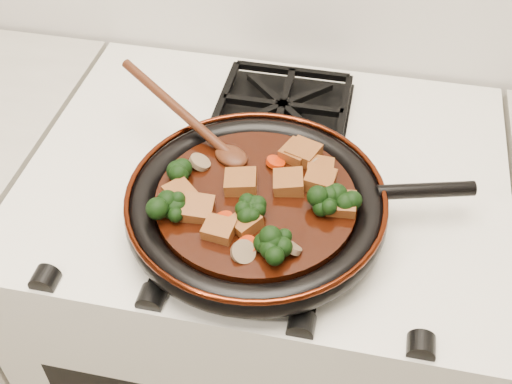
# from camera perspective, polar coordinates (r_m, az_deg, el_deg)

# --- Properties ---
(stove) EXTENTS (0.76, 0.60, 0.90)m
(stove) POSITION_cam_1_polar(r_m,az_deg,el_deg) (1.37, 0.73, -11.76)
(stove) COLOR silver
(stove) RESTS_ON ground
(burner_grate_front) EXTENTS (0.23, 0.23, 0.03)m
(burner_grate_front) POSITION_cam_1_polar(r_m,az_deg,el_deg) (0.92, -0.72, -3.22)
(burner_grate_front) COLOR black
(burner_grate_front) RESTS_ON stove
(burner_grate_back) EXTENTS (0.23, 0.23, 0.03)m
(burner_grate_back) POSITION_cam_1_polar(r_m,az_deg,el_deg) (1.12, 2.36, 7.35)
(burner_grate_back) COLOR black
(burner_grate_back) RESTS_ON stove
(skillet) EXTENTS (0.49, 0.37, 0.05)m
(skillet) POSITION_cam_1_polar(r_m,az_deg,el_deg) (0.91, 0.12, -1.15)
(skillet) COLOR black
(skillet) RESTS_ON burner_grate_front
(braising_sauce) EXTENTS (0.28, 0.28, 0.02)m
(braising_sauce) POSITION_cam_1_polar(r_m,az_deg,el_deg) (0.91, 0.00, -0.93)
(braising_sauce) COLOR black
(braising_sauce) RESTS_ON skillet
(tofu_cube_0) EXTENTS (0.04, 0.04, 0.03)m
(tofu_cube_0) POSITION_cam_1_polar(r_m,az_deg,el_deg) (0.85, -3.28, -3.42)
(tofu_cube_0) COLOR brown
(tofu_cube_0) RESTS_ON braising_sauce
(tofu_cube_1) EXTENTS (0.04, 0.04, 0.03)m
(tofu_cube_1) POSITION_cam_1_polar(r_m,az_deg,el_deg) (0.89, 7.58, -1.13)
(tofu_cube_1) COLOR brown
(tofu_cube_1) RESTS_ON braising_sauce
(tofu_cube_2) EXTENTS (0.05, 0.05, 0.03)m
(tofu_cube_2) POSITION_cam_1_polar(r_m,az_deg,el_deg) (0.92, 5.68, 1.05)
(tofu_cube_2) COLOR brown
(tofu_cube_2) RESTS_ON braising_sauce
(tofu_cube_3) EXTENTS (0.04, 0.04, 0.03)m
(tofu_cube_3) POSITION_cam_1_polar(r_m,az_deg,el_deg) (0.94, 5.71, 2.12)
(tofu_cube_3) COLOR brown
(tofu_cube_3) RESTS_ON braising_sauce
(tofu_cube_4) EXTENTS (0.05, 0.05, 0.03)m
(tofu_cube_4) POSITION_cam_1_polar(r_m,az_deg,el_deg) (0.88, -5.21, -1.56)
(tofu_cube_4) COLOR brown
(tofu_cube_4) RESTS_ON braising_sauce
(tofu_cube_5) EXTENTS (0.05, 0.05, 0.02)m
(tofu_cube_5) POSITION_cam_1_polar(r_m,az_deg,el_deg) (0.90, -6.76, -0.19)
(tofu_cube_5) COLOR brown
(tofu_cube_5) RESTS_ON braising_sauce
(tofu_cube_6) EXTENTS (0.05, 0.05, 0.03)m
(tofu_cube_6) POSITION_cam_1_polar(r_m,az_deg,el_deg) (0.91, -1.37, 0.82)
(tofu_cube_6) COLOR brown
(tofu_cube_6) RESTS_ON braising_sauce
(tofu_cube_7) EXTENTS (0.05, 0.05, 0.03)m
(tofu_cube_7) POSITION_cam_1_polar(r_m,az_deg,el_deg) (0.96, 3.65, 3.46)
(tofu_cube_7) COLOR brown
(tofu_cube_7) RESTS_ON braising_sauce
(tofu_cube_8) EXTENTS (0.05, 0.05, 0.03)m
(tofu_cube_8) POSITION_cam_1_polar(r_m,az_deg,el_deg) (0.91, 2.92, 0.80)
(tofu_cube_8) COLOR brown
(tofu_cube_8) RESTS_ON braising_sauce
(tofu_cube_9) EXTENTS (0.05, 0.05, 0.03)m
(tofu_cube_9) POSITION_cam_1_polar(r_m,az_deg,el_deg) (0.86, -0.97, -2.80)
(tofu_cube_9) COLOR brown
(tofu_cube_9) RESTS_ON braising_sauce
(tofu_cube_10) EXTENTS (0.06, 0.06, 0.02)m
(tofu_cube_10) POSITION_cam_1_polar(r_m,az_deg,el_deg) (0.95, 4.23, 3.42)
(tofu_cube_10) COLOR brown
(tofu_cube_10) RESTS_ON braising_sauce
(broccoli_floret_0) EXTENTS (0.08, 0.08, 0.06)m
(broccoli_floret_0) POSITION_cam_1_polar(r_m,az_deg,el_deg) (0.87, -7.83, -1.48)
(broccoli_floret_0) COLOR black
(broccoli_floret_0) RESTS_ON braising_sauce
(broccoli_floret_1) EXTENTS (0.08, 0.08, 0.06)m
(broccoli_floret_1) POSITION_cam_1_polar(r_m,az_deg,el_deg) (0.89, 7.83, -0.57)
(broccoli_floret_1) COLOR black
(broccoli_floret_1) RESTS_ON braising_sauce
(broccoli_floret_2) EXTENTS (0.08, 0.09, 0.07)m
(broccoli_floret_2) POSITION_cam_1_polar(r_m,az_deg,el_deg) (0.92, -6.66, 1.70)
(broccoli_floret_2) COLOR black
(broccoli_floret_2) RESTS_ON braising_sauce
(broccoli_floret_3) EXTENTS (0.08, 0.08, 0.07)m
(broccoli_floret_3) POSITION_cam_1_polar(r_m,az_deg,el_deg) (0.82, 1.42, -5.21)
(broccoli_floret_3) COLOR black
(broccoli_floret_3) RESTS_ON braising_sauce
(broccoli_floret_4) EXTENTS (0.08, 0.08, 0.06)m
(broccoli_floret_4) POSITION_cam_1_polar(r_m,az_deg,el_deg) (0.88, 6.02, -1.17)
(broccoli_floret_4) COLOR black
(broccoli_floret_4) RESTS_ON braising_sauce
(broccoli_floret_5) EXTENTS (0.08, 0.09, 0.07)m
(broccoli_floret_5) POSITION_cam_1_polar(r_m,az_deg,el_deg) (0.87, -0.16, -1.73)
(broccoli_floret_5) COLOR black
(broccoli_floret_5) RESTS_ON braising_sauce
(broccoli_floret_6) EXTENTS (0.07, 0.07, 0.06)m
(broccoli_floret_6) POSITION_cam_1_polar(r_m,az_deg,el_deg) (0.83, 1.49, -4.74)
(broccoli_floret_6) COLOR black
(broccoli_floret_6) RESTS_ON braising_sauce
(broccoli_floret_7) EXTENTS (0.07, 0.07, 0.06)m
(broccoli_floret_7) POSITION_cam_1_polar(r_m,az_deg,el_deg) (0.86, -0.12, -2.17)
(broccoli_floret_7) COLOR black
(broccoli_floret_7) RESTS_ON braising_sauce
(carrot_coin_0) EXTENTS (0.03, 0.03, 0.02)m
(carrot_coin_0) POSITION_cam_1_polar(r_m,az_deg,el_deg) (0.94, 1.75, 2.65)
(carrot_coin_0) COLOR #B22504
(carrot_coin_0) RESTS_ON braising_sauce
(carrot_coin_1) EXTENTS (0.03, 0.03, 0.02)m
(carrot_coin_1) POSITION_cam_1_polar(r_m,az_deg,el_deg) (0.83, -0.75, -4.79)
(carrot_coin_1) COLOR #B22504
(carrot_coin_1) RESTS_ON braising_sauce
(carrot_coin_2) EXTENTS (0.03, 0.03, 0.02)m
(carrot_coin_2) POSITION_cam_1_polar(r_m,az_deg,el_deg) (0.87, -2.89, -2.43)
(carrot_coin_2) COLOR #B22504
(carrot_coin_2) RESTS_ON braising_sauce
(carrot_coin_3) EXTENTS (0.03, 0.03, 0.02)m
(carrot_coin_3) POSITION_cam_1_polar(r_m,az_deg,el_deg) (0.91, -1.05, 0.79)
(carrot_coin_3) COLOR #B22504
(carrot_coin_3) RESTS_ON braising_sauce
(mushroom_slice_0) EXTENTS (0.04, 0.04, 0.02)m
(mushroom_slice_0) POSITION_cam_1_polar(r_m,az_deg,el_deg) (0.82, -1.15, -5.35)
(mushroom_slice_0) COLOR #796146
(mushroom_slice_0) RESTS_ON braising_sauce
(mushroom_slice_1) EXTENTS (0.04, 0.04, 0.03)m
(mushroom_slice_1) POSITION_cam_1_polar(r_m,az_deg,el_deg) (0.83, 3.05, -4.90)
(mushroom_slice_1) COLOR #796146
(mushroom_slice_1) RESTS_ON braising_sauce
(mushroom_slice_2) EXTENTS (0.04, 0.04, 0.02)m
(mushroom_slice_2) POSITION_cam_1_polar(r_m,az_deg,el_deg) (0.94, -5.02, 2.66)
(mushroom_slice_2) COLOR #796146
(mushroom_slice_2) RESTS_ON braising_sauce
(mushroom_slice_3) EXTENTS (0.05, 0.05, 0.03)m
(mushroom_slice_3) POSITION_cam_1_polar(r_m,az_deg,el_deg) (0.88, -6.62, -1.51)
(mushroom_slice_3) COLOR #796146
(mushroom_slice_3) RESTS_ON braising_sauce
(mushroom_slice_4) EXTENTS (0.04, 0.04, 0.02)m
(mushroom_slice_4) POSITION_cam_1_polar(r_m,az_deg,el_deg) (0.93, 5.69, 2.02)
(mushroom_slice_4) COLOR #796146
(mushroom_slice_4) RESTS_ON braising_sauce
(wooden_spoon) EXTENTS (0.15, 0.10, 0.24)m
(wooden_spoon) POSITION_cam_1_polar(r_m,az_deg,el_deg) (0.98, -5.04, 5.68)
(wooden_spoon) COLOR #401C0D
(wooden_spoon) RESTS_ON braising_sauce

